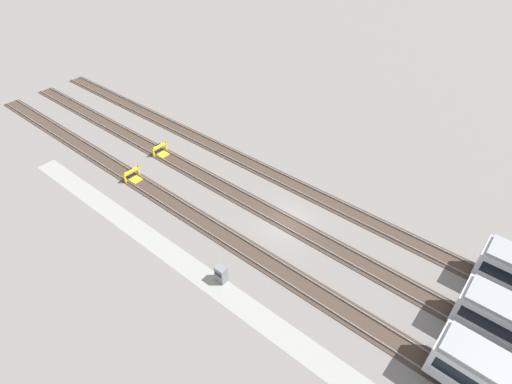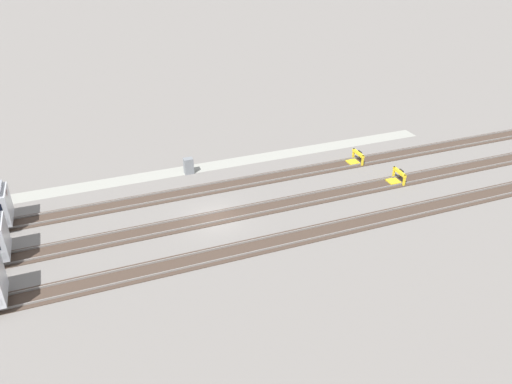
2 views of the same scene
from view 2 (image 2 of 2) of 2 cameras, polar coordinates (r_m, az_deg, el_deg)
ground_plane at (r=42.33m, az=-4.72°, el=-3.02°), size 400.00×400.00×0.00m
service_walkway at (r=50.56m, az=-7.94°, el=2.50°), size 54.00×2.00×0.01m
rail_track_nearest at (r=46.57m, az=-6.56°, el=0.17°), size 90.00×2.23×0.21m
rail_track_near_inner at (r=42.31m, az=-4.73°, el=-2.97°), size 90.00×2.24×0.21m
rail_track_middle at (r=38.25m, az=-2.48°, el=-6.78°), size 90.00×2.23×0.21m
bumper_stop_nearest_track at (r=52.43m, az=11.34°, el=3.82°), size 1.34×2.00×1.22m
bumper_stop_near_inner_track at (r=49.48m, az=15.78°, el=1.64°), size 1.38×2.01×1.22m
electrical_cabinet at (r=49.58m, az=-7.72°, el=2.98°), size 0.90×0.73×1.60m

